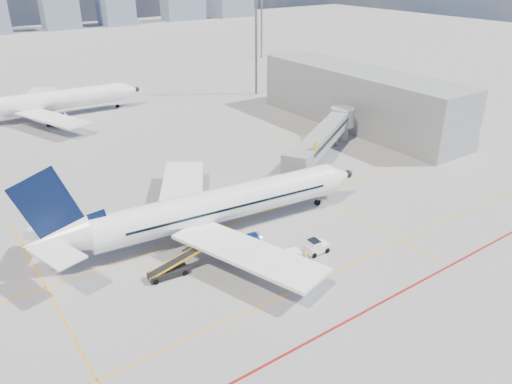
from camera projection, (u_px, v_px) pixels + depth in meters
ground at (267, 257)px, 51.50m from camera, size 420.00×420.00×0.00m
apron_markings at (286, 277)px, 48.32m from camera, size 90.00×35.12×0.01m
jet_bridge at (325, 136)px, 74.65m from camera, size 23.55×15.78×6.30m
terminal_block at (359, 98)px, 89.41m from camera, size 10.00×42.00×10.00m
floodlight_mast_ne at (256, 31)px, 105.99m from camera, size 3.20×0.61×25.45m
floodlight_mast_far at (262, 10)px, 145.87m from camera, size 3.20×0.61×25.45m
main_aircraft at (209, 208)px, 54.39m from camera, size 38.59×33.56×11.29m
second_aircraft at (41, 102)px, 93.48m from camera, size 37.65×32.77×11.02m
baggage_tug at (316, 247)px, 51.84m from camera, size 2.44×1.53×1.66m
cargo_dolly at (286, 259)px, 49.45m from camera, size 3.40×2.18×1.72m
belt_loader at (169, 271)px, 48.23m from camera, size 5.60×1.83×2.26m
ramp_worker at (306, 258)px, 49.86m from camera, size 0.60×0.71×1.64m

